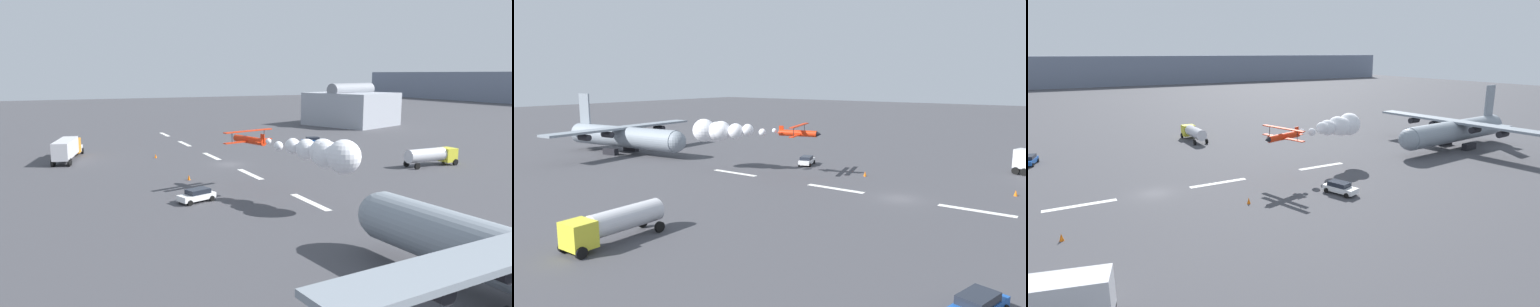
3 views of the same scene
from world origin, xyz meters
The scene contains 12 objects.
ground_plane centered at (0.00, 0.00, 0.00)m, with size 440.00×440.00×0.00m, color #424247.
runway_stripe_2 centered at (-8.55, 0.00, 0.01)m, with size 8.00×0.90×0.01m, color white.
runway_stripe_3 centered at (8.55, 0.00, 0.01)m, with size 8.00×0.90×0.01m, color white.
runway_stripe_4 centered at (25.65, 0.00, 0.01)m, with size 8.00×0.90×0.01m, color white.
mountain_ridge_distant centered at (0.00, 189.39, 7.72)m, with size 396.00×16.00×15.45m, color slate.
cargo_transport_plane centered at (53.49, -1.75, 3.34)m, with size 27.91×32.76×11.14m.
stunt_biplane_red centered at (28.51, -0.26, 6.19)m, with size 19.82×9.74×3.58m.
fuel_tanker_truck centered at (14.66, 28.88, 1.75)m, with size 2.84×9.32×2.90m.
followme_car_yellow centered at (20.21, -11.80, 0.81)m, with size 3.04×4.67×1.52m.
airport_staff_sedan centered at (-13.88, 23.94, 0.81)m, with size 2.84×4.51×1.52m.
traffic_cone_near centered at (-10.92, -9.49, 0.38)m, with size 0.44×0.44×0.75m, color orange.
traffic_cone_far centered at (8.70, -9.32, 0.38)m, with size 0.44×0.44×0.75m, color orange.
Camera 3 is at (-11.03, -51.57, 17.36)m, focal length 29.34 mm.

